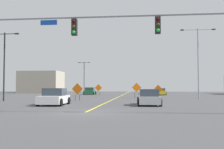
# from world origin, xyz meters

# --- Properties ---
(ground) EXTENTS (136.60, 136.60, 0.00)m
(ground) POSITION_xyz_m (0.00, 0.00, 0.00)
(ground) COLOR #444447
(road_centre_stripe) EXTENTS (0.16, 75.89, 0.01)m
(road_centre_stripe) POSITION_xyz_m (0.00, 37.94, 0.00)
(road_centre_stripe) COLOR yellow
(road_centre_stripe) RESTS_ON ground
(traffic_signal_assembly) EXTENTS (15.96, 0.44, 6.48)m
(traffic_signal_assembly) POSITION_xyz_m (4.19, -0.01, 5.01)
(traffic_signal_assembly) COLOR gray
(traffic_signal_assembly) RESTS_ON ground
(street_lamp_mid_right) EXTENTS (3.22, 0.24, 8.08)m
(street_lamp_mid_right) POSITION_xyz_m (-11.42, 53.01, 4.76)
(street_lamp_mid_right) COLOR black
(street_lamp_mid_right) RESTS_ON ground
(street_lamp_mid_left) EXTENTS (4.64, 0.24, 9.51)m
(street_lamp_mid_left) POSITION_xyz_m (11.22, 20.74, 5.62)
(street_lamp_mid_left) COLOR gray
(street_lamp_mid_left) RESTS_ON ground
(street_lamp_far_right) EXTENTS (3.30, 0.24, 7.67)m
(street_lamp_far_right) POSITION_xyz_m (-11.72, 11.80, 4.55)
(street_lamp_far_right) COLOR black
(street_lamp_far_right) RESTS_ON ground
(construction_sign_median_far) EXTENTS (1.16, 0.33, 1.84)m
(construction_sign_median_far) POSITION_xyz_m (5.76, 19.63, 1.15)
(construction_sign_median_far) COLOR orange
(construction_sign_median_far) RESTS_ON ground
(construction_sign_median_near) EXTENTS (1.35, 0.14, 2.03)m
(construction_sign_median_near) POSITION_xyz_m (-4.35, 32.55, 1.27)
(construction_sign_median_near) COLOR orange
(construction_sign_median_near) RESTS_ON ground
(construction_sign_right_lane) EXTENTS (1.35, 0.24, 2.02)m
(construction_sign_right_lane) POSITION_xyz_m (-3.90, 14.07, 1.26)
(construction_sign_right_lane) COLOR orange
(construction_sign_right_lane) RESTS_ON ground
(construction_sign_left_lane) EXTENTS (1.31, 0.24, 2.13)m
(construction_sign_left_lane) POSITION_xyz_m (2.87, 20.71, 1.36)
(construction_sign_left_lane) COLOR orange
(construction_sign_left_lane) RESTS_ON ground
(car_white_mid) EXTENTS (2.28, 4.10, 1.47)m
(car_white_mid) POSITION_xyz_m (-4.08, 6.19, 0.67)
(car_white_mid) COLOR white
(car_white_mid) RESTS_ON ground
(car_green_distant) EXTENTS (2.23, 3.88, 1.42)m
(car_green_distant) POSITION_xyz_m (-6.68, 36.27, 0.66)
(car_green_distant) COLOR #196B38
(car_green_distant) RESTS_ON ground
(car_yellow_far) EXTENTS (2.17, 4.04, 1.29)m
(car_yellow_far) POSITION_xyz_m (7.11, 35.20, 0.60)
(car_yellow_far) COLOR gold
(car_yellow_far) RESTS_ON ground
(car_silver_near) EXTENTS (2.07, 4.44, 1.40)m
(car_silver_near) POSITION_xyz_m (4.15, 6.98, 0.64)
(car_silver_near) COLOR #B7BABF
(car_silver_near) RESTS_ON ground
(roadside_building_west) EXTENTS (9.81, 7.41, 5.36)m
(roadside_building_west) POSITION_xyz_m (-21.32, 48.44, 2.68)
(roadside_building_west) COLOR #B2A893
(roadside_building_west) RESTS_ON ground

